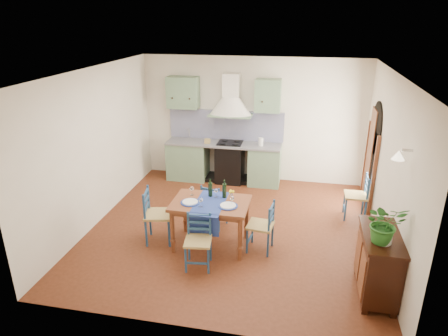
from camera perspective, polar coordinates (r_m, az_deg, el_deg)
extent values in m
plane|color=#401C0D|center=(7.32, 1.11, -8.69)|extent=(5.00, 5.00, 0.00)
cube|color=silver|center=(9.10, 4.05, 6.85)|extent=(5.00, 0.04, 2.80)
cube|color=slate|center=(9.39, -5.17, 1.13)|extent=(0.90, 0.60, 0.88)
cube|color=slate|center=(9.06, 5.82, 0.35)|extent=(0.70, 0.60, 0.88)
cube|color=black|center=(9.16, 0.84, 0.71)|extent=(0.60, 0.58, 0.88)
cube|color=gray|center=(9.04, -0.08, 3.50)|extent=(2.60, 0.64, 0.04)
cube|color=silver|center=(9.24, -5.26, 3.78)|extent=(0.45, 0.40, 0.03)
cylinder|color=silver|center=(9.36, -4.98, 5.01)|extent=(0.02, 0.02, 0.26)
cube|color=black|center=(9.00, 0.86, 3.60)|extent=(0.55, 0.48, 0.02)
cube|color=black|center=(9.38, -0.01, -1.41)|extent=(2.60, 0.50, 0.08)
cube|color=#090E51|center=(9.20, 0.27, 6.15)|extent=(2.65, 0.05, 0.68)
cube|color=slate|center=(9.13, -5.87, 10.69)|extent=(0.70, 0.34, 0.70)
cube|color=slate|center=(8.76, 6.29, 10.23)|extent=(0.55, 0.34, 0.70)
cone|color=beige|center=(8.85, 0.96, 8.81)|extent=(0.96, 0.96, 0.40)
cube|color=beige|center=(8.85, 1.09, 11.78)|extent=(0.36, 0.30, 0.50)
cube|color=silver|center=(6.78, 22.46, 0.17)|extent=(0.04, 5.00, 2.80)
cube|color=black|center=(8.26, 20.20, -0.13)|extent=(0.03, 1.00, 1.65)
cylinder|color=black|center=(8.02, 20.94, 5.37)|extent=(0.03, 1.00, 1.00)
cube|color=brown|center=(7.76, 20.54, -1.54)|extent=(0.06, 0.06, 1.65)
cube|color=brown|center=(8.76, 19.59, 1.14)|extent=(0.06, 0.06, 1.65)
cube|color=brown|center=(8.42, 20.04, 1.39)|extent=(0.04, 0.55, 1.96)
cylinder|color=silver|center=(5.50, 24.78, 2.30)|extent=(0.15, 0.04, 0.04)
cone|color=#FFEDC6|center=(5.49, 23.66, 1.69)|extent=(0.16, 0.16, 0.12)
cube|color=silver|center=(7.56, -17.80, 2.87)|extent=(0.04, 5.00, 2.80)
cube|color=silver|center=(6.40, 1.29, 13.63)|extent=(5.00, 5.00, 0.01)
cube|color=brown|center=(6.51, -1.94, -5.10)|extent=(1.25, 0.84, 0.05)
cube|color=brown|center=(6.54, -1.94, -5.61)|extent=(1.13, 0.71, 0.08)
cylinder|color=brown|center=(6.55, -7.36, -9.03)|extent=(0.07, 0.07, 0.74)
cylinder|color=brown|center=(7.12, -5.59, -6.33)|extent=(0.07, 0.07, 0.74)
cylinder|color=brown|center=(6.31, 2.30, -10.13)|extent=(0.07, 0.07, 0.74)
cylinder|color=brown|center=(6.90, 3.26, -7.22)|extent=(0.07, 0.07, 0.74)
cube|color=navy|center=(6.45, -2.06, -5.07)|extent=(0.47, 0.94, 0.01)
cube|color=navy|center=(6.22, -2.86, -8.08)|extent=(0.47, 0.02, 0.38)
cylinder|color=navy|center=(6.48, -4.86, -4.92)|extent=(0.31, 0.31, 0.01)
cylinder|color=silver|center=(6.47, -4.86, -4.84)|extent=(0.25, 0.25, 0.01)
cylinder|color=navy|center=(6.34, 0.58, -5.44)|extent=(0.31, 0.31, 0.01)
cylinder|color=silver|center=(6.34, 0.58, -5.36)|extent=(0.25, 0.25, 0.01)
cylinder|color=black|center=(6.62, -1.98, -2.85)|extent=(0.07, 0.07, 0.32)
cylinder|color=black|center=(6.58, 0.05, -3.02)|extent=(0.07, 0.07, 0.32)
cylinder|color=white|center=(6.55, 1.03, -4.09)|extent=(0.05, 0.05, 0.10)
sphere|color=yellow|center=(6.51, 1.03, -3.38)|extent=(0.10, 0.10, 0.10)
cylinder|color=navy|center=(6.13, -5.50, -12.98)|extent=(0.03, 0.03, 0.43)
cylinder|color=navy|center=(6.30, -5.08, -9.69)|extent=(0.03, 0.03, 0.85)
cylinder|color=navy|center=(6.08, -2.26, -13.15)|extent=(0.03, 0.03, 0.43)
cylinder|color=navy|center=(6.26, -1.96, -9.83)|extent=(0.03, 0.03, 0.85)
cube|color=#A3884F|center=(6.12, -3.73, -10.39)|extent=(0.44, 0.44, 0.04)
cube|color=navy|center=(6.20, -3.56, -8.65)|extent=(0.36, 0.07, 0.04)
cube|color=navy|center=(6.15, -3.58, -7.73)|extent=(0.36, 0.07, 0.04)
cube|color=navy|center=(6.09, -3.60, -6.80)|extent=(0.36, 0.07, 0.04)
cube|color=navy|center=(6.13, -3.88, -13.43)|extent=(0.34, 0.07, 0.02)
cylinder|color=navy|center=(7.40, 0.40, -6.43)|extent=(0.03, 0.03, 0.43)
cylinder|color=navy|center=(7.03, -0.74, -6.10)|extent=(0.03, 0.03, 0.85)
cylinder|color=navy|center=(7.53, -1.97, -5.93)|extent=(0.03, 0.03, 0.43)
cylinder|color=navy|center=(7.17, -3.20, -5.57)|extent=(0.03, 0.03, 0.85)
cube|color=#A3884F|center=(7.22, -1.38, -5.11)|extent=(0.48, 0.48, 0.04)
cube|color=navy|center=(7.03, -2.00, -4.81)|extent=(0.35, 0.10, 0.04)
cube|color=navy|center=(6.98, -2.01, -3.98)|extent=(0.35, 0.10, 0.04)
cube|color=navy|center=(6.94, -2.02, -3.13)|extent=(0.35, 0.10, 0.04)
cube|color=navy|center=(7.48, -0.79, -6.50)|extent=(0.34, 0.10, 0.02)
cylinder|color=navy|center=(6.75, -7.84, -9.29)|extent=(0.04, 0.04, 0.49)
cylinder|color=navy|center=(6.70, -11.20, -7.47)|extent=(0.04, 0.04, 0.95)
cylinder|color=navy|center=(7.08, -7.43, -7.73)|extent=(0.04, 0.04, 0.49)
cylinder|color=navy|center=(7.03, -10.61, -5.99)|extent=(0.04, 0.04, 0.95)
cube|color=#A3884F|center=(6.82, -9.33, -6.55)|extent=(0.52, 0.52, 0.04)
cube|color=navy|center=(6.80, -10.99, -5.53)|extent=(0.10, 0.40, 0.05)
cube|color=navy|center=(6.74, -11.06, -4.56)|extent=(0.10, 0.40, 0.05)
cube|color=navy|center=(6.69, -11.14, -3.58)|extent=(0.10, 0.40, 0.05)
cube|color=navy|center=(6.94, -7.61, -8.87)|extent=(0.10, 0.38, 0.03)
cylinder|color=navy|center=(6.83, 4.08, -8.98)|extent=(0.03, 0.03, 0.44)
cylinder|color=navy|center=(6.67, 7.01, -7.84)|extent=(0.03, 0.03, 0.86)
cylinder|color=navy|center=(6.55, 3.31, -10.42)|extent=(0.03, 0.03, 0.44)
cylinder|color=navy|center=(6.37, 6.37, -9.28)|extent=(0.03, 0.03, 0.86)
cube|color=#A3884F|center=(6.54, 5.22, -8.15)|extent=(0.45, 0.45, 0.04)
cube|color=navy|center=(6.45, 6.75, -7.44)|extent=(0.07, 0.36, 0.04)
cube|color=navy|center=(6.40, 6.79, -6.54)|extent=(0.07, 0.36, 0.04)
cube|color=navy|center=(6.34, 6.84, -5.63)|extent=(0.07, 0.36, 0.04)
cube|color=navy|center=(6.71, 3.69, -10.03)|extent=(0.07, 0.34, 0.02)
cylinder|color=navy|center=(8.13, 16.78, -4.68)|extent=(0.03, 0.03, 0.45)
cylinder|color=navy|center=(8.09, 19.40, -3.47)|extent=(0.03, 0.03, 0.87)
cylinder|color=navy|center=(7.82, 16.95, -5.77)|extent=(0.03, 0.03, 0.45)
cylinder|color=navy|center=(7.77, 19.68, -4.53)|extent=(0.03, 0.03, 0.87)
cube|color=#A3884F|center=(7.90, 18.31, -3.75)|extent=(0.41, 0.41, 0.04)
cube|color=navy|center=(7.87, 19.67, -3.03)|extent=(0.03, 0.37, 0.04)
cube|color=navy|center=(7.83, 19.77, -2.25)|extent=(0.03, 0.37, 0.04)
cube|color=navy|center=(7.79, 19.87, -1.46)|extent=(0.03, 0.37, 0.04)
cube|color=navy|center=(8.00, 16.83, -5.53)|extent=(0.03, 0.35, 0.02)
cube|color=black|center=(5.93, 21.16, -12.58)|extent=(0.45, 1.00, 0.82)
cube|color=black|center=(5.72, 21.73, -9.01)|extent=(0.50, 1.05, 0.04)
cube|color=brown|center=(5.73, 19.13, -14.09)|extent=(0.02, 0.38, 0.63)
cube|color=brown|center=(6.11, 18.63, -11.63)|extent=(0.02, 0.38, 0.63)
cube|color=black|center=(5.81, 19.43, -18.62)|extent=(0.08, 0.08, 0.08)
cube|color=black|center=(6.51, 18.50, -13.71)|extent=(0.08, 0.08, 0.08)
cube|color=black|center=(5.88, 22.98, -18.65)|extent=(0.08, 0.08, 0.08)
cube|color=black|center=(6.57, 21.61, -13.81)|extent=(0.08, 0.08, 0.08)
imported|color=#256521|center=(5.41, 21.98, -7.34)|extent=(0.57, 0.52, 0.54)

